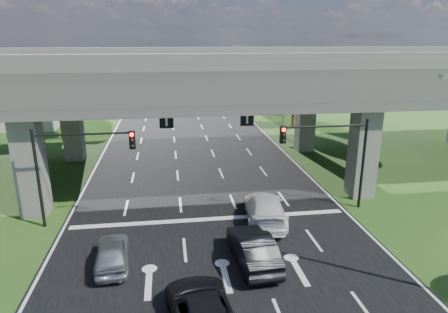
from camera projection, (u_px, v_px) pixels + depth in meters
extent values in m
plane|color=#1F4817|center=(218.00, 248.00, 21.57)|extent=(160.00, 160.00, 0.00)
cube|color=black|center=(202.00, 183.00, 31.04)|extent=(18.00, 120.00, 0.03)
cube|color=#33302E|center=(198.00, 76.00, 30.63)|extent=(80.00, 15.00, 2.00)
cube|color=#66645E|center=(207.00, 62.00, 23.32)|extent=(80.00, 0.50, 1.00)
cube|color=#66645E|center=(191.00, 53.00, 37.07)|extent=(80.00, 0.50, 1.00)
cube|color=#66645E|center=(30.00, 162.00, 24.75)|extent=(1.60, 1.60, 7.00)
cube|color=#66645E|center=(72.00, 122.00, 36.12)|extent=(1.60, 1.60, 7.00)
cube|color=#66645E|center=(364.00, 148.00, 27.74)|extent=(1.60, 1.60, 7.00)
cube|color=#66645E|center=(306.00, 116.00, 39.11)|extent=(1.60, 1.60, 7.00)
cube|color=black|center=(166.00, 121.00, 24.23)|extent=(0.85, 0.06, 0.85)
cube|color=black|center=(247.00, 119.00, 24.91)|extent=(0.85, 0.06, 0.85)
cylinder|color=black|center=(363.00, 164.00, 25.85)|extent=(0.18, 0.18, 6.00)
cylinder|color=black|center=(325.00, 126.00, 24.73)|extent=(5.50, 0.12, 0.12)
cube|color=black|center=(283.00, 135.00, 24.30)|extent=(0.35, 0.28, 1.05)
sphere|color=#FF0C05|center=(284.00, 130.00, 24.04)|extent=(0.22, 0.22, 0.22)
cylinder|color=black|center=(38.00, 179.00, 23.13)|extent=(0.18, 0.18, 6.00)
cylinder|color=black|center=(83.00, 134.00, 22.76)|extent=(5.50, 0.12, 0.12)
cube|color=black|center=(132.00, 140.00, 23.07)|extent=(0.35, 0.28, 1.05)
sphere|color=#FF0C05|center=(132.00, 135.00, 22.82)|extent=(0.22, 0.22, 0.22)
cube|color=gray|center=(448.00, 76.00, 14.13)|extent=(0.60, 0.25, 0.18)
cylinder|color=gray|center=(284.00, 92.00, 44.29)|extent=(0.16, 0.16, 10.00)
cylinder|color=gray|center=(272.00, 49.00, 42.73)|extent=(3.00, 0.10, 0.10)
cube|color=gray|center=(259.00, 50.00, 42.56)|extent=(0.60, 0.25, 0.18)
cylinder|color=gray|center=(253.00, 78.00, 59.46)|extent=(0.16, 0.16, 10.00)
cylinder|color=gray|center=(244.00, 45.00, 57.89)|extent=(3.00, 0.10, 0.10)
cube|color=gray|center=(234.00, 46.00, 57.72)|extent=(0.60, 0.25, 0.18)
cylinder|color=black|center=(62.00, 125.00, 43.83)|extent=(0.36, 0.36, 3.30)
sphere|color=#174612|center=(58.00, 97.00, 42.96)|extent=(4.50, 4.50, 4.50)
sphere|color=#174612|center=(60.00, 85.00, 42.34)|extent=(3.60, 3.60, 3.60)
sphere|color=#174612|center=(57.00, 105.00, 43.56)|extent=(3.30, 3.30, 3.30)
cylinder|color=black|center=(53.00, 114.00, 51.07)|extent=(0.36, 0.36, 2.86)
sphere|color=#174612|center=(50.00, 94.00, 50.32)|extent=(3.90, 3.90, 3.90)
sphere|color=#174612|center=(52.00, 84.00, 49.75)|extent=(3.12, 3.12, 3.12)
sphere|color=#174612|center=(49.00, 99.00, 50.88)|extent=(2.86, 2.86, 2.86)
cylinder|color=black|center=(95.00, 101.00, 59.10)|extent=(0.36, 0.36, 3.52)
sphere|color=#174612|center=(93.00, 79.00, 58.17)|extent=(4.80, 4.80, 4.80)
sphere|color=#174612|center=(94.00, 69.00, 57.53)|extent=(3.84, 3.84, 3.84)
sphere|color=#174612|center=(92.00, 86.00, 58.79)|extent=(3.52, 3.52, 3.52)
cylinder|color=black|center=(293.00, 116.00, 49.42)|extent=(0.36, 0.36, 3.08)
sphere|color=#174612|center=(294.00, 93.00, 48.61)|extent=(4.20, 4.20, 4.20)
sphere|color=#174612|center=(299.00, 83.00, 48.02)|extent=(3.36, 3.36, 3.36)
sphere|color=#174612|center=(291.00, 99.00, 49.20)|extent=(3.08, 3.08, 3.08)
cylinder|color=black|center=(296.00, 105.00, 57.44)|extent=(0.36, 0.36, 2.86)
sphere|color=#174612|center=(297.00, 87.00, 56.69)|extent=(3.90, 3.90, 3.90)
sphere|color=#174612|center=(301.00, 79.00, 56.12)|extent=(3.12, 3.12, 3.12)
sphere|color=#174612|center=(294.00, 92.00, 57.26)|extent=(2.86, 2.86, 2.86)
cylinder|color=black|center=(257.00, 96.00, 64.42)|extent=(0.36, 0.36, 3.30)
sphere|color=#174612|center=(257.00, 78.00, 63.55)|extent=(4.50, 4.50, 4.50)
sphere|color=#174612|center=(260.00, 69.00, 62.93)|extent=(3.60, 3.60, 3.60)
sphere|color=#174612|center=(255.00, 83.00, 64.15)|extent=(3.30, 3.30, 3.30)
imported|color=#B8BAC0|center=(112.00, 252.00, 19.70)|extent=(1.95, 4.17, 1.38)
imported|color=black|center=(253.00, 248.00, 19.87)|extent=(2.01, 4.99, 1.61)
imported|color=silver|center=(265.00, 209.00, 24.38)|extent=(3.01, 5.90, 1.64)
imported|color=black|center=(202.00, 311.00, 15.44)|extent=(3.06, 5.45, 1.44)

